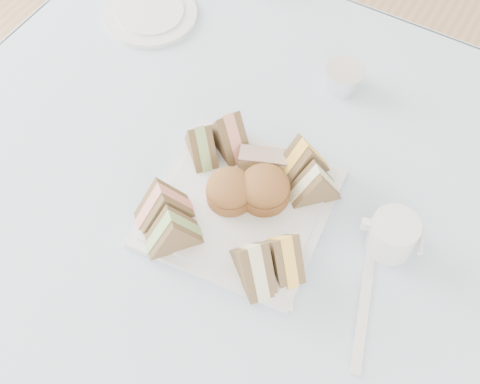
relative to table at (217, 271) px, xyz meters
The scene contains 20 objects.
floor 0.37m from the table, ahead, with size 4.00×4.00×0.00m, color #9E7751.
table is the anchor object (origin of this frame).
tablecloth 0.37m from the table, ahead, with size 1.02×1.02×0.01m, color #A9BCD0.
serving_plate 0.39m from the table, 22.12° to the right, with size 0.27×0.27×0.01m, color silver.
sandwich_fl_a 0.44m from the table, 97.23° to the right, with size 0.09×0.04×0.08m, color brown, non-canonical shape.
sandwich_fl_b 0.45m from the table, 80.05° to the right, with size 0.09×0.04×0.08m, color brown, non-canonical shape.
sandwich_fr_a 0.47m from the table, 24.93° to the right, with size 0.09×0.04×0.08m, color brown, non-canonical shape.
sandwich_fr_b 0.47m from the table, 38.74° to the right, with size 0.09×0.04×0.08m, color brown, non-canonical shape.
sandwich_bl_a 0.43m from the table, 141.65° to the left, with size 0.08×0.04×0.07m, color brown, non-canonical shape.
sandwich_bl_b 0.43m from the table, 87.84° to the left, with size 0.09×0.04×0.08m, color brown, non-canonical shape.
sandwich_br_a 0.46m from the table, 14.55° to the left, with size 0.08×0.04×0.07m, color brown, non-canonical shape.
sandwich_br_b 0.45m from the table, 29.40° to the left, with size 0.09×0.04×0.08m, color brown, non-canonical shape.
scone_left 0.42m from the table, 26.49° to the right, with size 0.08×0.08×0.05m, color brown.
scone_right 0.43m from the table, ahead, with size 0.08×0.08×0.05m, color brown.
pastry_slice 0.42m from the table, 34.47° to the left, with size 0.08×0.03×0.04m, color beige.
side_plate 0.55m from the table, 138.71° to the left, with size 0.18×0.18×0.01m, color silver.
tea_strainer 0.50m from the table, 69.60° to the left, with size 0.07×0.07×0.04m, color white.
knife 0.50m from the table, 15.60° to the right, with size 0.02×0.19×0.00m, color white.
fork 0.43m from the table, 21.45° to the right, with size 0.01×0.16×0.00m, color white.
creamer_jug 0.51m from the table, ahead, with size 0.07×0.07×0.06m, color silver.
Camera 1 is at (0.33, -0.46, 1.57)m, focal length 45.00 mm.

